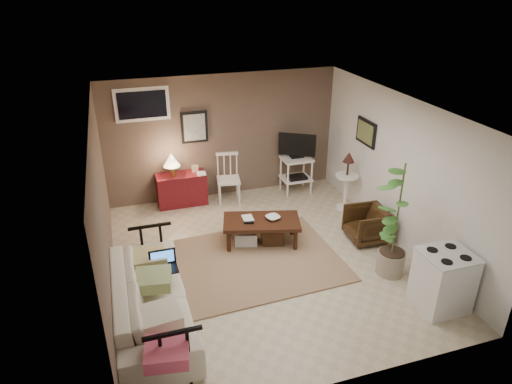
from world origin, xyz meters
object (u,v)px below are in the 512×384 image
object	(u,v)px
coffee_table	(261,230)
tv_stand	(297,162)
side_table	(347,174)
armchair	(367,223)
sofa	(150,292)
stove	(443,280)
spindle_chair	(228,180)
potted_plant	(397,217)
red_console	(181,186)

from	to	relation	value
coffee_table	tv_stand	bearing A→B (deg)	52.19
side_table	armchair	world-z (taller)	side_table
sofa	stove	bearing A→B (deg)	-103.08
sofa	spindle_chair	distance (m)	3.52
potted_plant	red_console	bearing A→B (deg)	129.02
coffee_table	tv_stand	world-z (taller)	tv_stand
potted_plant	stove	bearing A→B (deg)	-76.11
armchair	coffee_table	bearing A→B (deg)	-100.58
side_table	sofa	bearing A→B (deg)	-151.47
tv_stand	armchair	bearing A→B (deg)	-78.85
coffee_table	side_table	size ratio (longest dim) A/B	1.19
tv_stand	potted_plant	bearing A→B (deg)	-84.77
sofa	stove	xyz separation A→B (m)	(3.68, -0.85, -0.04)
red_console	armchair	distance (m)	3.52
stove	coffee_table	bearing A→B (deg)	128.93
sofa	potted_plant	xyz separation A→B (m)	(3.47, -0.00, 0.50)
spindle_chair	stove	bearing A→B (deg)	-64.08
coffee_table	stove	xyz separation A→B (m)	(1.78, -2.21, 0.15)
red_console	armchair	xyz separation A→B (m)	(2.71, -2.24, -0.05)
spindle_chair	side_table	xyz separation A→B (m)	(2.01, -0.97, 0.26)
sofa	potted_plant	world-z (taller)	potted_plant
tv_stand	potted_plant	distance (m)	3.05
sofa	armchair	world-z (taller)	sofa
red_console	potted_plant	size ratio (longest dim) A/B	0.60
spindle_chair	tv_stand	xyz separation A→B (m)	(1.40, -0.01, 0.21)
tv_stand	side_table	size ratio (longest dim) A/B	1.08
armchair	spindle_chair	bearing A→B (deg)	-136.03
armchair	sofa	bearing A→B (deg)	-72.30
tv_stand	armchair	xyz separation A→B (m)	(0.41, -2.09, -0.34)
red_console	stove	xyz separation A→B (m)	(2.79, -4.03, 0.04)
armchair	potted_plant	distance (m)	1.14
stove	potted_plant	bearing A→B (deg)	103.89
tv_stand	stove	size ratio (longest dim) A/B	1.48
spindle_chair	stove	world-z (taller)	spindle_chair
sofa	side_table	world-z (taller)	side_table
sofa	spindle_chair	xyz separation A→B (m)	(1.79, 3.03, -0.01)
red_console	spindle_chair	bearing A→B (deg)	-9.14
spindle_chair	potted_plant	xyz separation A→B (m)	(1.68, -3.04, 0.50)
armchair	stove	bearing A→B (deg)	5.58
sofa	coffee_table	bearing A→B (deg)	-54.47
tv_stand	sofa	bearing A→B (deg)	-136.55
coffee_table	side_table	distance (m)	2.08
red_console	tv_stand	bearing A→B (deg)	-3.88
tv_stand	stove	world-z (taller)	tv_stand
spindle_chair	armchair	xyz separation A→B (m)	(1.81, -2.10, -0.13)
side_table	stove	world-z (taller)	side_table
potted_plant	stove	distance (m)	1.03
armchair	potted_plant	world-z (taller)	potted_plant
coffee_table	side_table	bearing A→B (deg)	20.50
red_console	side_table	bearing A→B (deg)	-20.96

